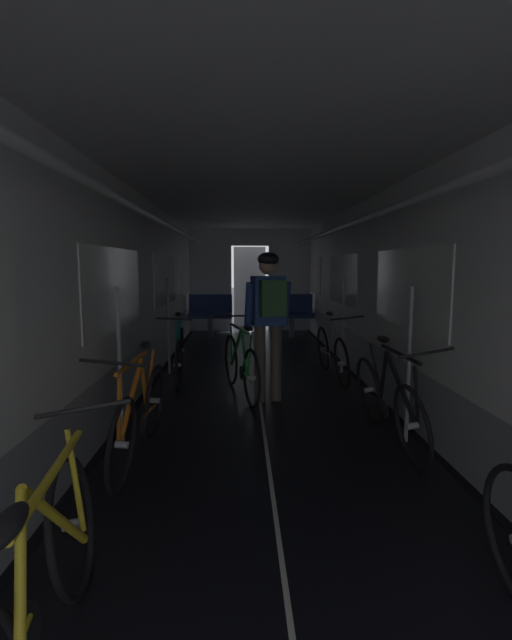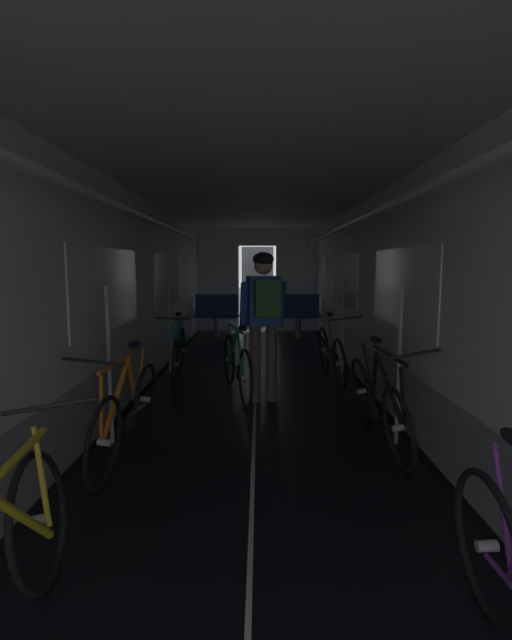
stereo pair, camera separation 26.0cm
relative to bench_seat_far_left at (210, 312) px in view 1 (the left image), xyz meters
The scene contains 11 objects.
ground_plane 8.14m from the bench_seat_far_left, 83.62° to the right, with size 60.00×60.00×0.00m, color black.
train_car_shell 4.70m from the bench_seat_far_left, 78.60° to the right, with size 3.14×12.34×2.57m.
bench_seat_far_left is the anchor object (origin of this frame).
bench_seat_far_right 1.80m from the bench_seat_far_left, ahead, with size 0.98×0.51×0.95m.
bicycle_orange 6.26m from the bench_seat_far_left, 91.26° to the right, with size 0.44×1.69×0.95m.
bicycle_silver 4.21m from the bench_seat_far_left, 62.32° to the right, with size 0.44×1.69×0.95m.
bicycle_teal 3.77m from the bench_seat_far_left, 92.51° to the right, with size 0.44×1.69×0.94m.
bicycle_yellow 8.25m from the bench_seat_far_left, 90.46° to the right, with size 0.44×1.69×0.96m.
bicycle_black 6.29m from the bench_seat_far_left, 71.38° to the right, with size 0.44×1.69×0.96m.
person_cyclist_aisle 4.88m from the bench_seat_far_left, 78.09° to the right, with size 0.56×0.45×1.73m.
bicycle_green_in_aisle 4.54m from the bench_seat_far_left, 81.44° to the right, with size 0.57×1.65×0.93m.
Camera 1 is at (-0.21, -1.70, 1.58)m, focal length 24.90 mm.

